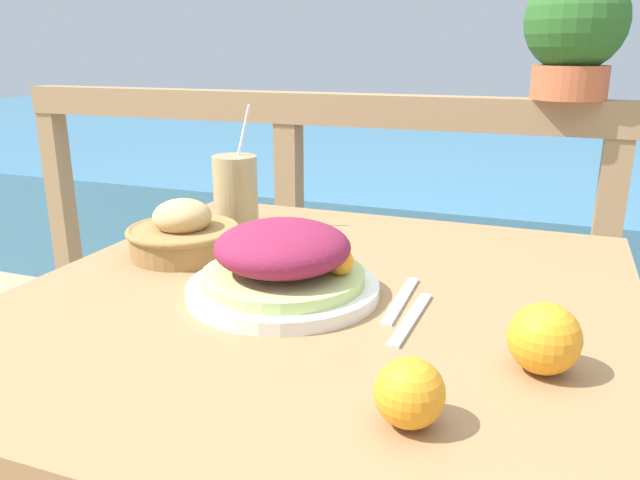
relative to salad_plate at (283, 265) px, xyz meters
The scene contains 11 objects.
patio_table 0.16m from the salad_plate, 28.96° to the left, with size 0.91×0.95×0.75m.
railing_fence 0.95m from the salad_plate, 86.83° to the left, with size 2.80×0.08×0.98m.
sea_backdrop 3.49m from the salad_plate, 89.13° to the left, with size 12.00×4.00×0.52m.
salad_plate is the anchor object (origin of this frame).
drink_glass 0.38m from the salad_plate, 128.60° to the left, with size 0.09×0.09×0.25m.
bread_basket 0.27m from the salad_plate, 155.22° to the left, with size 0.20×0.20×0.10m.
potted_plant 1.08m from the salad_plate, 68.44° to the left, with size 0.25×0.25×0.31m.
fork 0.18m from the salad_plate, 12.87° to the left, with size 0.02×0.18×0.00m.
knife 0.21m from the salad_plate, ahead, with size 0.02×0.18×0.00m.
orange_near_basket 0.38m from the salad_plate, 15.94° to the right, with size 0.08×0.08×0.08m.
orange_near_glass 0.36m from the salad_plate, 46.31° to the right, with size 0.07×0.07×0.07m.
Camera 1 is at (0.31, -0.82, 1.10)m, focal length 35.00 mm.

